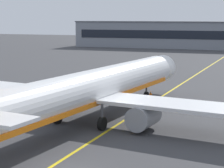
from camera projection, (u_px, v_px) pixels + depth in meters
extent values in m
cube|color=yellow|center=(163.00, 96.00, 57.14)|extent=(9.59, 179.78, 0.01)
cylinder|color=white|center=(89.00, 89.00, 42.16)|extent=(9.12, 36.16, 3.80)
cone|color=white|center=(160.00, 68.00, 58.95)|extent=(3.96, 3.11, 3.61)
cube|color=orange|center=(90.00, 99.00, 42.33)|extent=(8.61, 33.31, 0.44)
cube|color=black|center=(155.00, 65.00, 57.19)|extent=(2.98, 1.51, 0.60)
cube|color=white|center=(93.00, 96.00, 42.82)|extent=(32.36, 9.51, 0.36)
cylinder|color=gray|center=(39.00, 104.00, 45.03)|extent=(2.81, 3.90, 2.30)
cylinder|color=black|center=(49.00, 101.00, 46.64)|extent=(1.96, 0.47, 1.95)
cylinder|color=gray|center=(144.00, 116.00, 39.25)|extent=(2.81, 3.90, 2.30)
cylinder|color=black|center=(151.00, 113.00, 40.86)|extent=(1.96, 0.47, 1.95)
cylinder|color=#4C4C51|center=(146.00, 87.00, 55.10)|extent=(0.24, 0.24, 1.60)
cylinder|color=black|center=(146.00, 95.00, 55.26)|extent=(0.53, 0.95, 0.90)
cylinder|color=#4C4C51|center=(57.00, 107.00, 41.91)|extent=(0.24, 0.24, 1.60)
cylinder|color=black|center=(58.00, 118.00, 42.09)|extent=(0.59, 1.35, 1.30)
cylinder|color=#4C4C51|center=(102.00, 112.00, 39.48)|extent=(0.24, 0.24, 1.60)
cylinder|color=black|center=(102.00, 124.00, 39.66)|extent=(0.59, 1.35, 1.30)
cone|color=orange|center=(151.00, 93.00, 57.96)|extent=(0.36, 0.36, 0.55)
cylinder|color=white|center=(151.00, 92.00, 57.96)|extent=(0.23, 0.23, 0.07)
cube|color=orange|center=(151.00, 94.00, 58.00)|extent=(0.44, 0.44, 0.03)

